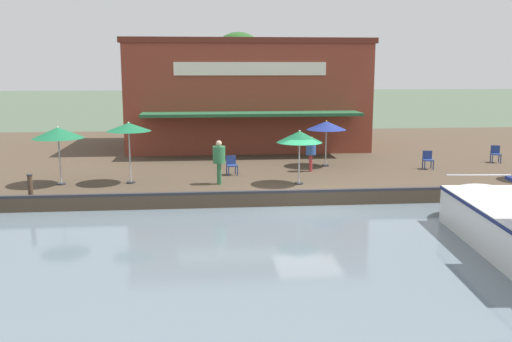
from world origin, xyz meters
name	(u,v)px	position (x,y,z in m)	size (l,w,h in m)	color
ground_plane	(308,208)	(0.00, 0.00, 0.00)	(220.00, 220.00, 0.00)	#4C5B47
quay_deck	(273,156)	(-11.00, 0.00, 0.30)	(22.00, 56.00, 0.60)	#4C3D2D
quay_edge_fender	(308,191)	(-0.10, 0.00, 0.65)	(0.20, 50.40, 0.10)	#2D2D33
waterfront_restaurant	(245,93)	(-13.70, -1.40, 3.75)	(9.94, 13.86, 6.30)	brown
patio_umbrella_mid_patio_right	(129,127)	(-2.52, -7.02, 2.93)	(1.82, 1.82, 2.55)	#B7B7B7
patio_umbrella_near_quay_edge	(300,137)	(-1.65, -0.10, 2.56)	(1.87, 1.87, 2.24)	#B7B7B7
patio_umbrella_by_entrance	(58,133)	(-2.48, -9.83, 2.73)	(2.05, 2.05, 2.40)	#B7B7B7
patio_umbrella_mid_patio_left	(326,126)	(-5.78, 1.92, 2.57)	(1.91, 1.91, 2.22)	#B7B7B7
cafe_chair_far_corner_seat	(232,164)	(-3.98, -2.75, 1.08)	(0.51, 0.51, 0.85)	navy
cafe_chair_facing_river	(428,159)	(-4.60, 6.56, 1.08)	(0.49, 0.49, 0.85)	navy
cafe_chair_under_first_umbrella	(496,153)	(-6.03, 10.67, 1.08)	(0.54, 0.54, 0.85)	navy
person_mid_patio	(219,157)	(-1.97, -3.36, 1.75)	(0.51, 0.51, 1.81)	#337547
person_near_entrance	(311,150)	(-4.46, 0.93, 1.60)	(0.46, 0.46, 1.61)	#B23338
mooring_post	(30,185)	(-0.35, -10.43, 1.03)	(0.22, 0.22, 0.85)	#473323
tree_upstream_bank	(237,62)	(-17.15, -1.69, 5.68)	(3.81, 3.63, 7.01)	brown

